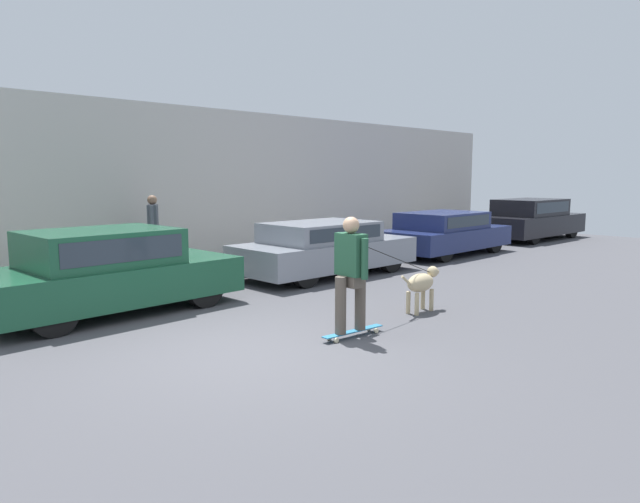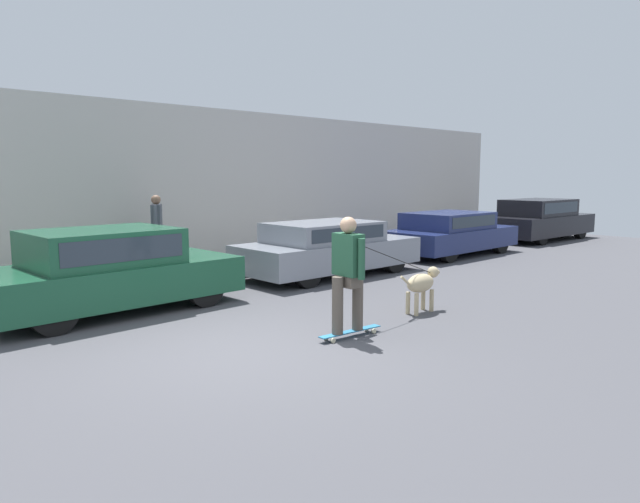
# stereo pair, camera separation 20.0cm
# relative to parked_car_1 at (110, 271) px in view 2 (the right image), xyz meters

# --- Properties ---
(ground_plane) EXTENTS (36.00, 36.00, 0.00)m
(ground_plane) POSITION_rel_parked_car_1_xyz_m (0.30, -3.29, -0.66)
(ground_plane) COLOR #47474C
(back_wall) EXTENTS (32.00, 0.30, 3.83)m
(back_wall) POSITION_rel_parked_car_1_xyz_m (0.30, 3.24, 1.25)
(back_wall) COLOR #B2ADA8
(back_wall) RESTS_ON ground_plane
(sidewalk_curb) EXTENTS (30.00, 2.08, 0.16)m
(sidewalk_curb) POSITION_rel_parked_car_1_xyz_m (0.30, 2.03, -0.59)
(sidewalk_curb) COLOR gray
(sidewalk_curb) RESTS_ON ground_plane
(parked_car_1) EXTENTS (4.03, 1.90, 1.35)m
(parked_car_1) POSITION_rel_parked_car_1_xyz_m (0.00, 0.00, 0.00)
(parked_car_1) COLOR black
(parked_car_1) RESTS_ON ground_plane
(parked_car_2) EXTENTS (4.28, 1.85, 1.19)m
(parked_car_2) POSITION_rel_parked_car_1_xyz_m (4.94, 0.00, -0.06)
(parked_car_2) COLOR black
(parked_car_2) RESTS_ON ground_plane
(parked_car_3) EXTENTS (4.16, 1.84, 1.19)m
(parked_car_3) POSITION_rel_parked_car_1_xyz_m (9.71, 0.00, -0.06)
(parked_car_3) COLOR black
(parked_car_3) RESTS_ON ground_plane
(parked_car_4) EXTENTS (4.57, 1.93, 1.40)m
(parked_car_4) POSITION_rel_parked_car_1_xyz_m (15.13, 0.00, 0.02)
(parked_car_4) COLOR black
(parked_car_4) RESTS_ON ground_plane
(dog) EXTENTS (1.03, 0.32, 0.71)m
(dog) POSITION_rel_parked_car_1_xyz_m (3.62, -3.52, -0.19)
(dog) COLOR tan
(dog) RESTS_ON ground_plane
(skateboarder) EXTENTS (2.72, 0.62, 1.66)m
(skateboarder) POSITION_rel_parked_car_1_xyz_m (1.71, -3.71, 0.28)
(skateboarder) COLOR beige
(skateboarder) RESTS_ON ground_plane
(pedestrian_with_bag) EXTENTS (0.45, 0.60, 1.64)m
(pedestrian_with_bag) POSITION_rel_parked_car_1_xyz_m (2.02, 2.23, 0.40)
(pedestrian_with_bag) COLOR brown
(pedestrian_with_bag) RESTS_ON sidewalk_curb
(fire_hydrant) EXTENTS (0.18, 0.18, 0.75)m
(fire_hydrant) POSITION_rel_parked_car_1_xyz_m (12.62, 0.74, -0.27)
(fire_hydrant) COLOR gold
(fire_hydrant) RESTS_ON ground_plane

